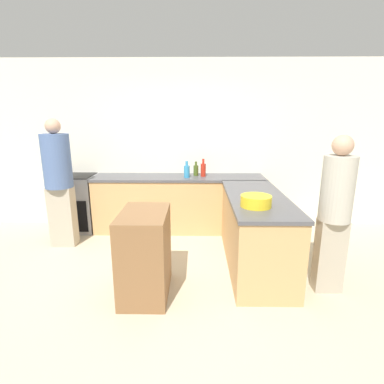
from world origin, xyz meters
The scene contains 12 objects.
ground_plane centered at (0.00, 0.00, 0.00)m, with size 14.00×14.00×0.00m, color beige.
wall_back centered at (0.00, 2.09, 1.35)m, with size 8.00×0.06×2.70m.
counter_back centered at (0.00, 1.77, 0.45)m, with size 2.71×0.61×0.89m.
counter_peninsula centered at (1.01, 0.59, 0.45)m, with size 0.69×1.82×0.89m.
range_oven centered at (-1.66, 1.77, 0.45)m, with size 0.60×0.59×0.90m.
island_table centered at (-0.24, -0.07, 0.45)m, with size 0.47×0.74×0.89m.
mixing_bowl centered at (0.91, 0.15, 0.95)m, with size 0.33×0.33×0.12m.
dish_soap_bottle centered at (0.13, 1.68, 0.99)m, with size 0.09×0.09×0.26m.
hot_sauce_bottle centered at (0.39, 1.78, 1.00)m, with size 0.08×0.08×0.28m.
olive_oil_bottle centered at (0.27, 1.85, 0.98)m, with size 0.08×0.08×0.23m.
person_by_range centered at (-1.62, 1.14, 0.97)m, with size 0.38×0.38×1.79m.
person_at_peninsula centered at (1.68, 0.02, 0.90)m, with size 0.31×0.31×1.65m.
Camera 1 is at (0.28, -2.89, 1.82)m, focal length 28.00 mm.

